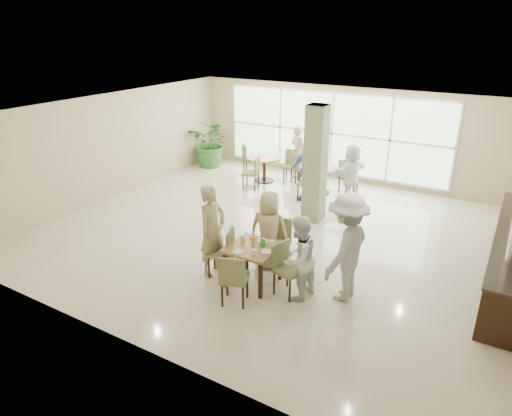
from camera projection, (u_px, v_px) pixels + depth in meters
The scene contains 20 objects.
ground at pixel (275, 234), 10.45m from camera, with size 10.00×10.00×0.00m, color beige.
room_shell at pixel (276, 162), 9.81m from camera, with size 10.00×10.00×10.00m.
window_bank at pixel (332, 133), 13.71m from camera, with size 7.00×0.04×7.00m.
column at pixel (315, 165), 10.69m from camera, with size 0.45×0.45×2.80m, color #6B7853.
main_table at pixel (253, 252), 8.24m from camera, with size 0.88×0.88×0.75m.
round_table_left at pixel (264, 163), 13.74m from camera, with size 1.07×1.07×0.75m.
round_table_right at pixel (320, 173), 12.78m from camera, with size 1.18×1.18×0.75m.
chairs_main_table at pixel (256, 260), 8.30m from camera, with size 1.98×2.06×0.95m.
chairs_table_left at pixel (264, 166), 13.76m from camera, with size 2.06×1.82×0.95m.
chairs_table_right at pixel (318, 176), 12.86m from camera, with size 2.18×1.76×0.95m.
tabletop_clutter at pixel (255, 244), 8.16m from camera, with size 0.75×0.79×0.21m.
buffet_counter at pixel (512, 252), 8.43m from camera, with size 0.64×4.70×1.95m.
potted_plant at pixel (212, 143), 15.07m from camera, with size 1.42×1.42×1.58m, color #2B6D2C.
teen_left at pixel (212, 231), 8.51m from camera, with size 0.65×0.42×1.77m, color tan.
teen_far at pixel (269, 230), 8.77m from camera, with size 0.77×0.42×1.57m, color tan.
teen_right at pixel (298, 258), 7.78m from camera, with size 0.74×0.58×1.52m, color white.
teen_standing at pixel (346, 247), 7.70m from camera, with size 1.25×0.72×1.93m, color #B0B0B2.
adult_a at pixel (307, 171), 12.13m from camera, with size 0.96×0.55×1.64m, color #436DCA.
adult_b at pixel (351, 172), 12.20m from camera, with size 1.42×0.61×1.54m, color white.
adult_standing at pixel (298, 153), 13.79m from camera, with size 0.61×0.40×1.68m, color tan.
Camera 1 is at (4.44, -8.36, 4.49)m, focal length 32.00 mm.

